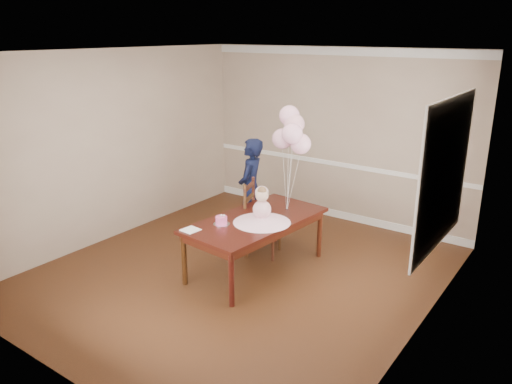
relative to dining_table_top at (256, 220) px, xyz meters
name	(u,v)px	position (x,y,z in m)	size (l,w,h in m)	color
floor	(240,272)	(-0.11, -0.19, -0.67)	(4.50, 5.00, 0.00)	black
ceiling	(237,52)	(-0.11, -0.19, 2.03)	(4.50, 5.00, 0.02)	white
wall_back	(335,136)	(-0.11, 2.31, 0.68)	(4.50, 0.02, 2.70)	gray
wall_front	(48,238)	(-0.11, -2.69, 0.68)	(4.50, 0.02, 2.70)	gray
wall_left	(114,146)	(-2.36, -0.19, 0.68)	(0.02, 5.00, 2.70)	gray
wall_right	(429,207)	(2.14, -0.19, 0.68)	(0.02, 5.00, 2.70)	gray
chair_rail_trim	(333,163)	(-0.11, 2.30, 0.23)	(4.50, 0.02, 0.07)	white
crown_molding	(339,51)	(-0.11, 2.30, 1.96)	(4.50, 0.02, 0.12)	silver
baseboard_trim	(331,213)	(-0.11, 2.30, -0.61)	(4.50, 0.02, 0.12)	white
window_frame	(445,174)	(2.11, 0.31, 0.88)	(0.02, 1.66, 1.56)	white
window_blinds	(443,174)	(2.10, 0.31, 0.88)	(0.01, 1.50, 1.40)	white
dining_table_top	(256,220)	(0.00, 0.00, 0.00)	(0.93, 1.86, 0.05)	black
table_apron	(256,225)	(0.00, 0.00, -0.07)	(0.84, 1.77, 0.09)	black
table_leg_fl	(184,259)	(-0.47, -0.81, -0.35)	(0.07, 0.07, 0.65)	black
table_leg_fr	(231,280)	(0.31, -0.89, -0.35)	(0.07, 0.07, 0.65)	black
table_leg_bl	(274,220)	(-0.31, 0.89, -0.35)	(0.07, 0.07, 0.65)	black
table_leg_br	(320,234)	(0.47, 0.81, -0.35)	(0.07, 0.07, 0.65)	black
baby_skirt	(262,219)	(0.13, -0.06, 0.07)	(0.71, 0.71, 0.09)	#FFBBD6
baby_torso	(262,209)	(0.13, -0.06, 0.19)	(0.22, 0.22, 0.22)	#ED96CA
baby_head	(262,196)	(0.13, -0.06, 0.37)	(0.16, 0.16, 0.16)	beige
baby_hair	(262,191)	(0.13, -0.06, 0.42)	(0.11, 0.11, 0.11)	brown
cake_platter	(221,224)	(-0.23, -0.40, 0.03)	(0.20, 0.20, 0.01)	silver
birthday_cake	(221,220)	(-0.23, -0.40, 0.08)	(0.14, 0.14, 0.09)	#EA4992
cake_flower_a	(221,215)	(-0.23, -0.40, 0.14)	(0.03, 0.03, 0.03)	white
cake_flower_b	(224,216)	(-0.20, -0.38, 0.14)	(0.03, 0.03, 0.03)	white
rose_vase_near	(262,205)	(-0.11, 0.29, 0.10)	(0.09, 0.09, 0.15)	silver
roses_near	(262,193)	(-0.11, 0.29, 0.26)	(0.18, 0.18, 0.18)	beige
napkin	(191,230)	(-0.40, -0.75, 0.03)	(0.19, 0.19, 0.01)	white
balloon_weight	(287,209)	(0.14, 0.50, 0.03)	(0.04, 0.04, 0.02)	#B5B4B9
balloon_a	(282,139)	(0.05, 0.51, 0.95)	(0.26, 0.26, 0.26)	#E19FB9
balloon_b	(292,134)	(0.23, 0.44, 1.05)	(0.26, 0.26, 0.26)	#FAB1D4
balloon_c	(294,124)	(0.17, 0.59, 1.14)	(0.26, 0.26, 0.26)	#E6A3B7
balloon_d	(289,116)	(0.08, 0.62, 1.23)	(0.26, 0.26, 0.26)	#F1ABCA
balloon_e	(301,144)	(0.29, 0.56, 0.91)	(0.26, 0.26, 0.26)	#FFB4D2
balloon_ribbon_a	(285,180)	(0.10, 0.50, 0.42)	(0.00, 0.00, 0.78)	silver
balloon_ribbon_b	(289,178)	(0.19, 0.47, 0.47)	(0.00, 0.00, 0.87)	silver
balloon_ribbon_c	(290,173)	(0.16, 0.55, 0.52)	(0.00, 0.00, 0.97)	white
balloon_ribbon_d	(288,168)	(0.11, 0.56, 0.56)	(0.00, 0.00, 1.06)	white
balloon_ribbon_e	(293,182)	(0.21, 0.53, 0.40)	(0.00, 0.00, 0.73)	white
dining_chair_seat	(263,223)	(-0.19, 0.45, -0.22)	(0.44, 0.44, 0.05)	black
chair_leg_fl	(247,242)	(-0.31, 0.22, -0.46)	(0.04, 0.04, 0.43)	#3B2010
chair_leg_fr	(273,246)	(0.04, 0.33, -0.46)	(0.04, 0.04, 0.43)	#3C1A10
chair_leg_bl	(255,232)	(-0.42, 0.56, -0.46)	(0.04, 0.04, 0.43)	#3E1E10
chair_leg_br	(280,235)	(-0.08, 0.68, -0.46)	(0.04, 0.04, 0.43)	#3D2210
chair_back_post_l	(245,205)	(-0.33, 0.21, 0.07)	(0.04, 0.04, 0.56)	#3D2310
chair_back_post_r	(253,197)	(-0.44, 0.56, 0.07)	(0.04, 0.04, 0.56)	#33140D
chair_slat_low	(249,209)	(-0.38, 0.39, -0.05)	(0.03, 0.40, 0.05)	#38150F
chair_slat_mid	(249,198)	(-0.38, 0.39, 0.11)	(0.03, 0.40, 0.05)	#39210F
chair_slat_top	(249,187)	(-0.38, 0.39, 0.27)	(0.03, 0.40, 0.05)	black
woman	(251,189)	(-0.68, 0.83, 0.07)	(0.54, 0.36, 1.49)	black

